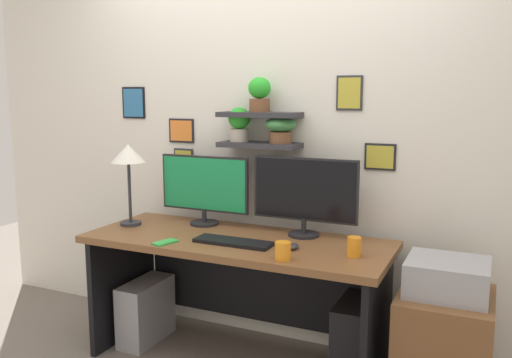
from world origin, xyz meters
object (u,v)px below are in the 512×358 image
monitor_left (204,187)px  computer_tower_right (355,340)px  cell_phone (165,242)px  drawer_cabinet (443,353)px  computer_mouse (293,246)px  computer_tower_left (146,311)px  monitor_right (305,193)px  printer (447,278)px  desk (241,270)px  keyboard (233,242)px  coffee_mug (283,251)px  desk_lamp (128,159)px  pen_cup (354,247)px

monitor_left → computer_tower_right: 1.26m
cell_phone → drawer_cabinet: size_ratio=0.23×
monitor_left → computer_mouse: monitor_left is taller
drawer_cabinet → computer_tower_left: bearing=179.4°
computer_mouse → computer_tower_right: computer_mouse is taller
monitor_right → printer: 0.89m
desk → computer_tower_left: desk is taller
computer_mouse → keyboard: bearing=-173.2°
monitor_right → drawer_cabinet: 1.09m
coffee_mug → drawer_cabinet: (0.75, 0.25, -0.49)m
desk_lamp → pen_cup: bearing=-2.4°
keyboard → desk_lamp: bearing=171.9°
pen_cup → drawer_cabinet: pen_cup is taller
computer_tower_left → computer_tower_right: (1.33, 0.09, 0.03)m
keyboard → coffee_mug: bearing=-23.2°
coffee_mug → drawer_cabinet: size_ratio=0.15×
drawer_cabinet → computer_tower_left: (-1.79, 0.02, -0.11)m
desk → monitor_left: monitor_left is taller
desk → printer: 1.15m
desk_lamp → pen_cup: 1.48m
monitor_left → computer_mouse: 0.78m
printer → computer_tower_right: 0.66m
desk_lamp → computer_tower_right: bearing=3.9°
cell_phone → pen_cup: (1.00, 0.20, 0.05)m
computer_tower_left → monitor_right: bearing=11.7°
monitor_left → computer_mouse: size_ratio=6.63×
cell_phone → desk: bearing=61.6°
keyboard → computer_tower_right: keyboard is taller
cell_phone → printer: (1.45, 0.25, -0.07)m
computer_tower_right → computer_tower_left: bearing=-176.1°
computer_mouse → monitor_right: bearing=97.5°
keyboard → desk_lamp: (-0.77, 0.11, 0.41)m
computer_mouse → coffee_mug: 0.19m
computer_mouse → cell_phone: 0.70m
desk_lamp → computer_tower_left: size_ratio=1.26×
desk → computer_mouse: size_ratio=19.37×
coffee_mug → printer: bearing=18.4°
printer → computer_tower_left: printer is taller
computer_tower_right → desk: bearing=-176.0°
monitor_right → printer: (0.81, -0.22, -0.31)m
desk_lamp → keyboard: bearing=-8.1°
computer_mouse → cell_phone: computer_mouse is taller
pen_cup → printer: 0.46m
monitor_right → computer_tower_right: (0.34, -0.11, -0.77)m
desk_lamp → computer_tower_right: (1.41, 0.10, -0.94)m
monitor_left → coffee_mug: 0.88m
drawer_cabinet → computer_mouse: bearing=-175.5°
cell_phone → coffee_mug: bearing=16.7°
printer → coffee_mug: bearing=-161.6°
keyboard → cell_phone: keyboard is taller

